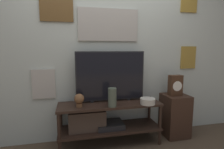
% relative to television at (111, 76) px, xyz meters
% --- Properties ---
extents(wall_back, '(6.40, 0.08, 2.70)m').
position_rel_television_xyz_m(wall_back, '(-0.03, 0.16, 0.42)').
color(wall_back, beige).
rests_on(wall_back, ground_plane).
extents(media_console, '(1.37, 0.41, 0.58)m').
position_rel_television_xyz_m(media_console, '(-0.15, -0.09, -0.57)').
color(media_console, black).
rests_on(media_console, ground_plane).
extents(television, '(0.95, 0.05, 0.69)m').
position_rel_television_xyz_m(television, '(0.00, 0.00, 0.00)').
color(television, black).
rests_on(television, media_console).
extents(vase_tall_ceramic, '(0.11, 0.11, 0.24)m').
position_rel_television_xyz_m(vase_tall_ceramic, '(-0.03, -0.23, -0.24)').
color(vase_tall_ceramic, '#4C5647').
rests_on(vase_tall_ceramic, media_console).
extents(vase_wide_bowl, '(0.20, 0.20, 0.08)m').
position_rel_television_xyz_m(vase_wide_bowl, '(0.45, -0.24, -0.32)').
color(vase_wide_bowl, beige).
rests_on(vase_wide_bowl, media_console).
extents(decorative_bust, '(0.12, 0.12, 0.17)m').
position_rel_television_xyz_m(decorative_bust, '(-0.44, -0.16, -0.26)').
color(decorative_bust, brown).
rests_on(decorative_bust, media_console).
extents(side_table, '(0.35, 0.36, 0.63)m').
position_rel_television_xyz_m(side_table, '(0.98, -0.06, -0.62)').
color(side_table, '#382319').
rests_on(side_table, ground_plane).
extents(mantel_clock, '(0.19, 0.11, 0.30)m').
position_rel_television_xyz_m(mantel_clock, '(0.95, -0.08, -0.16)').
color(mantel_clock, '#422819').
rests_on(mantel_clock, side_table).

